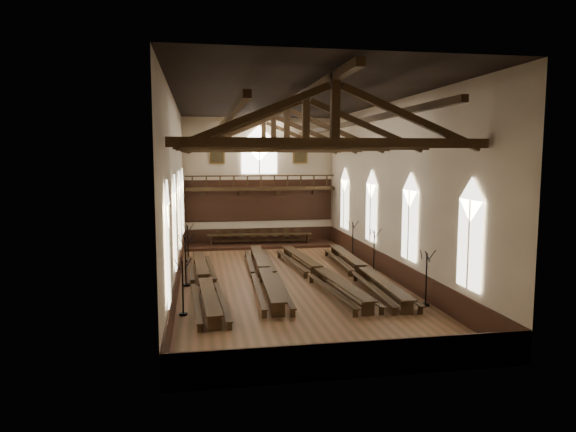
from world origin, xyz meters
name	(u,v)px	position (x,y,z in m)	size (l,w,h in m)	color
ground	(287,281)	(0.00, 0.00, 0.00)	(26.00, 26.00, 0.00)	brown
room_walls	(287,165)	(0.00, 0.00, 6.46)	(26.00, 26.00, 26.00)	#C4B294
wainscot_band	(287,270)	(0.00, 0.00, 0.60)	(12.00, 26.00, 1.20)	black
side_windows	(287,214)	(0.00, 0.00, 3.74)	(11.85, 19.80, 4.50)	white
end_window	(259,153)	(0.00, 12.90, 7.22)	(2.80, 0.12, 3.80)	white
minstrels_gallery	(260,195)	(0.00, 12.66, 3.91)	(11.80, 1.24, 3.70)	#342310
portraits	(259,154)	(0.00, 12.90, 7.10)	(7.75, 0.09, 1.45)	brown
roof_trusses	(287,133)	(0.00, 0.00, 8.22)	(11.70, 25.70, 2.80)	#342310
refectory_row_a	(204,279)	(-4.59, -1.08, 0.52)	(1.74, 14.05, 0.71)	#342310
refectory_row_b	(264,270)	(-1.22, 0.36, 0.55)	(1.77, 14.43, 0.75)	#342310
refectory_row_c	(318,271)	(1.78, -0.15, 0.54)	(2.09, 14.42, 0.74)	#342310
refectory_row_d	(363,269)	(4.37, -0.28, 0.53)	(1.70, 14.29, 0.73)	#342310
dais	(260,245)	(-0.17, 11.40, 0.10)	(11.40, 2.95, 0.20)	black
high_table	(260,235)	(-0.17, 11.40, 0.84)	(8.16, 1.42, 0.76)	#342310
high_chairs	(259,235)	(-0.17, 12.19, 0.74)	(6.75, 0.46, 1.00)	#342310
candelabrum_left_near	(183,298)	(-5.55, -5.45, 0.78)	(0.77, 0.74, 2.56)	black
candelabrum_left_mid	(186,270)	(-5.55, -0.23, 0.86)	(0.84, 0.83, 2.82)	black
candelabrum_left_far	(188,250)	(-5.55, 6.28, 0.78)	(0.77, 0.74, 2.56)	black
candelabrum_right_near	(426,289)	(5.55, -5.92, 0.80)	(0.75, 0.80, 2.63)	black
candelabrum_right_mid	(374,259)	(5.55, 1.30, 0.80)	(0.71, 0.81, 2.64)	black
candelabrum_right_far	(353,247)	(5.55, 5.64, 0.78)	(0.76, 0.76, 2.57)	black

